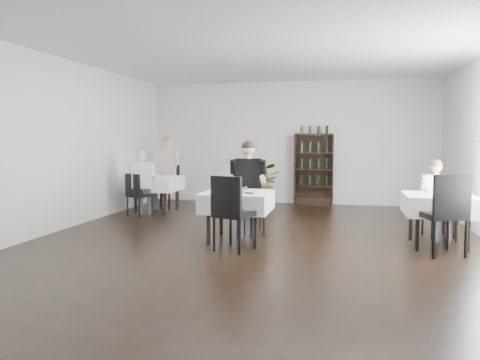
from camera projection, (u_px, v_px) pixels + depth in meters
name	position (u px, v px, depth m)	size (l,w,h in m)	color
room_shell	(257.00, 145.00, 7.15)	(9.00, 9.00, 9.00)	black
wine_shelf	(314.00, 170.00, 11.27)	(0.90, 0.28, 1.75)	black
main_table	(237.00, 201.00, 7.29)	(1.03, 1.03, 0.77)	black
left_table	(156.00, 183.00, 10.24)	(0.98, 0.98, 0.77)	black
right_table	(439.00, 205.00, 6.93)	(0.98, 0.98, 0.77)	black
potted_tree	(263.00, 183.00, 11.45)	(0.92, 0.80, 1.02)	#295E20
main_chair_far	(251.00, 203.00, 8.00)	(0.52, 0.52, 0.87)	black
main_chair_near	(231.00, 208.00, 6.59)	(0.63, 0.63, 1.08)	black
left_chair_far	(166.00, 180.00, 10.80)	(0.57, 0.58, 1.15)	black
left_chair_near	(137.00, 192.00, 9.62)	(0.53, 0.53, 0.89)	black
right_chair_far	(437.00, 205.00, 7.68)	(0.51, 0.51, 0.90)	black
right_chair_near	(446.00, 209.00, 6.32)	(0.65, 0.65, 1.13)	black
diner_main	(248.00, 180.00, 7.78)	(0.63, 0.65, 1.57)	#414249
diner_left_far	(166.00, 166.00, 10.85)	(0.67, 0.70, 1.66)	#414249
diner_left_near	(143.00, 178.00, 9.66)	(0.57, 0.61, 1.37)	#414249
diner_right_far	(437.00, 193.00, 7.45)	(0.51, 0.54, 1.27)	#414249
plate_far	(242.00, 190.00, 7.45)	(0.28, 0.28, 0.07)	white
plate_near	(237.00, 192.00, 7.16)	(0.33, 0.33, 0.08)	white
pilsner_dark	(218.00, 184.00, 7.34)	(0.07, 0.07, 0.28)	black
pilsner_lager	(227.00, 184.00, 7.39)	(0.07, 0.07, 0.29)	gold
coke_bottle	(232.00, 186.00, 7.25)	(0.06, 0.06, 0.23)	silver
napkin_cutlery	(248.00, 193.00, 7.07)	(0.19, 0.18, 0.02)	black
pepper_mill	(450.00, 192.00, 6.86)	(0.04, 0.04, 0.09)	black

